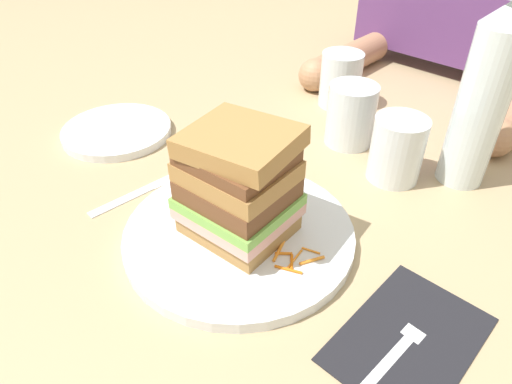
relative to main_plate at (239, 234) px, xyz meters
name	(u,v)px	position (x,y,z in m)	size (l,w,h in m)	color
ground_plane	(250,223)	(-0.01, 0.03, -0.01)	(3.00, 3.00, 0.00)	tan
main_plate	(239,234)	(0.00, 0.00, 0.00)	(0.28, 0.28, 0.01)	white
sandwich	(238,185)	(0.00, 0.00, 0.07)	(0.13, 0.12, 0.14)	#A87A42
carrot_shred_0	(201,194)	(-0.08, 0.01, 0.01)	(0.00, 0.00, 0.02)	orange
carrot_shred_1	(179,205)	(-0.09, -0.02, 0.01)	(0.00, 0.00, 0.02)	orange
carrot_shred_2	(195,209)	(-0.07, -0.01, 0.01)	(0.00, 0.00, 0.03)	orange
carrot_shred_3	(193,207)	(-0.07, -0.01, 0.01)	(0.00, 0.00, 0.03)	orange
carrot_shred_4	(194,200)	(-0.08, 0.00, 0.01)	(0.00, 0.00, 0.03)	orange
carrot_shred_5	(199,199)	(-0.08, 0.00, 0.01)	(0.00, 0.00, 0.03)	orange
carrot_shred_6	(188,198)	(-0.09, 0.00, 0.01)	(0.00, 0.00, 0.03)	orange
carrot_shred_7	(197,193)	(-0.09, 0.01, 0.01)	(0.00, 0.00, 0.02)	orange
carrot_shred_8	(189,193)	(-0.10, 0.00, 0.01)	(0.00, 0.00, 0.03)	orange
carrot_shred_9	(189,196)	(-0.09, 0.00, 0.01)	(0.00, 0.00, 0.03)	orange
carrot_shred_10	(292,262)	(0.08, 0.00, 0.01)	(0.00, 0.00, 0.02)	orange
carrot_shred_11	(279,251)	(0.06, 0.00, 0.01)	(0.00, 0.00, 0.03)	orange
carrot_shred_12	(310,251)	(0.09, 0.03, 0.01)	(0.00, 0.00, 0.02)	orange
carrot_shred_13	(284,253)	(0.07, 0.00, 0.01)	(0.00, 0.00, 0.02)	orange
carrot_shred_14	(288,270)	(0.09, -0.01, 0.01)	(0.00, 0.00, 0.03)	orange
carrot_shred_15	(312,260)	(0.10, 0.02, 0.01)	(0.00, 0.00, 0.03)	orange
carrot_shred_16	(295,259)	(0.08, 0.01, 0.01)	(0.00, 0.00, 0.03)	orange
napkin_dark	(409,338)	(0.22, 0.01, -0.01)	(0.11, 0.17, 0.00)	black
fork	(397,350)	(0.22, -0.01, 0.00)	(0.02, 0.17, 0.00)	silver
knife	(151,186)	(-0.17, -0.01, -0.01)	(0.03, 0.20, 0.00)	silver
juice_glass	(396,152)	(0.07, 0.25, 0.03)	(0.07, 0.07, 0.09)	white
water_bottle	(484,97)	(0.14, 0.31, 0.12)	(0.06, 0.06, 0.29)	silver
empty_tumbler_0	(341,80)	(-0.12, 0.39, 0.04)	(0.07, 0.07, 0.10)	silver
empty_tumbler_1	(351,115)	(-0.03, 0.28, 0.04)	(0.08, 0.08, 0.10)	silver
side_plate	(117,131)	(-0.33, 0.04, 0.00)	(0.18, 0.18, 0.01)	white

